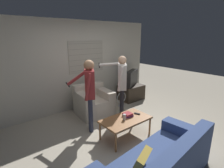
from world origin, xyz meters
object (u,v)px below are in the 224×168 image
Objects in this scene: spare_remote at (137,114)px; couch_blue at (159,168)px; floor_fan at (121,99)px; person_right_standing at (122,80)px; person_left_standing at (89,87)px; coffee_table at (126,120)px; armchair_beige at (93,102)px; book_stack at (128,115)px; soda_can at (124,117)px; tv at (131,78)px.

couch_blue is at bearing -148.90° from spare_remote.
spare_remote reaches higher than floor_fan.
spare_remote is (-0.18, -0.73, -0.61)m from person_right_standing.
person_left_standing is (0.06, 1.94, 0.74)m from couch_blue.
floor_fan is (1.58, 2.57, -0.07)m from couch_blue.
coffee_table is 2.34× the size of floor_fan.
couch_blue is 1.98× the size of coffee_table.
coffee_table is (-0.12, -1.44, 0.06)m from armchair_beige.
armchair_beige is 1.45m from spare_remote.
book_stack is at bearing 59.57° from couch_blue.
person_right_standing reaches higher than floor_fan.
book_stack is 1.46× the size of spare_remote.
book_stack is at bearing -110.53° from person_left_standing.
armchair_beige is 0.92× the size of coffee_table.
spare_remote is (0.23, -0.06, -0.02)m from book_stack.
coffee_table is 8.41× the size of soda_can.
tv is at bearing 43.16° from book_stack.
book_stack is at bearing 14.95° from tv.
person_left_standing is 13.00× the size of soda_can.
person_right_standing is 12.22× the size of spare_remote.
tv reaches higher than armchair_beige.
couch_blue is at bearing -115.57° from book_stack.
person_right_standing is at bearing 6.88° from tv.
person_right_standing is 13.09× the size of soda_can.
floor_fan is (0.55, 0.61, -0.83)m from person_right_standing.
tv is 6.81× the size of soda_can.
person_right_standing is 1.11m from soda_can.
person_left_standing is (-0.43, 0.72, 0.64)m from coffee_table.
person_right_standing is at bearing 57.44° from couch_blue.
armchair_beige is 1.08m from person_right_standing.
coffee_table is at bearing 63.02° from couch_blue.
armchair_beige is at bearing 174.42° from floor_fan.
armchair_beige reaches higher than couch_blue.
tv is at bearing 46.55° from couch_blue.
armchair_beige is 1.44m from coffee_table.
coffee_table is 1.23× the size of tv.
tv reaches higher than spare_remote.
couch_blue reaches higher than spare_remote.
person_right_standing is (1.03, 1.96, 0.76)m from couch_blue.
tv is 2.44m from soda_can.
person_left_standing is at bearing 113.45° from spare_remote.
armchair_beige is at bearing -8.30° from person_left_standing.
tv is 1.90× the size of floor_fan.
soda_can reaches higher than book_stack.
soda_can reaches higher than floor_fan.
soda_can is at bearing 158.84° from spare_remote.
spare_remote is at bearing 104.41° from armchair_beige.
book_stack is 0.20m from soda_can.
couch_blue is 2.08m from person_left_standing.
tv is 0.88m from floor_fan.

